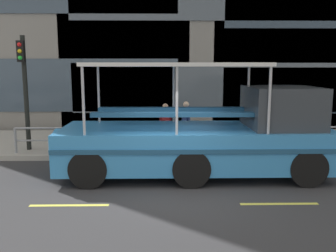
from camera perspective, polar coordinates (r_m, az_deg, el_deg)
The scene contains 10 objects.
ground_plane at distance 9.37m, azimuth 0.84°, elevation -10.07°, with size 120.00×120.00×0.00m, color #333335.
sidewalk at distance 14.75m, azimuth 0.11°, elevation -2.54°, with size 32.00×4.80×0.18m, color #A8A59E.
curb_edge at distance 12.33m, azimuth 0.35°, elevation -4.90°, with size 32.00×0.18×0.18m, color #B2ADA3.
lane_centreline at distance 8.45m, azimuth 1.07°, elevation -12.26°, with size 25.80×0.12×0.01m.
curb_guardrail at distance 12.52m, azimuth 1.84°, elevation -1.44°, with size 11.39×0.09×0.90m.
traffic_light_pole at distance 13.61m, azimuth -21.68°, elevation 6.52°, with size 0.24×0.46×4.00m.
duck_tour_boat at distance 10.56m, azimuth 7.28°, elevation -1.85°, with size 9.52×2.67×3.22m.
pedestrian_near_bow at distance 13.90m, azimuth 15.50°, elevation 1.01°, with size 0.26×0.47×1.68m.
pedestrian_mid_left at distance 13.87m, azimuth 2.85°, elevation 1.22°, with size 0.32×0.41×1.64m.
pedestrian_mid_right at distance 13.79m, azimuth -0.41°, elevation 1.00°, with size 0.45×0.22×1.57m.
Camera 1 is at (-0.31, -8.84, 3.10)m, focal length 38.72 mm.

